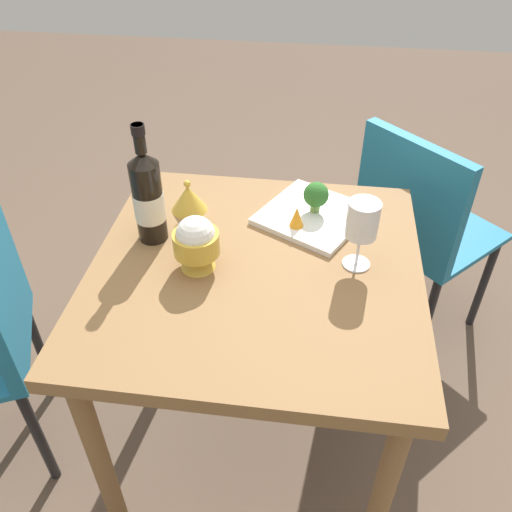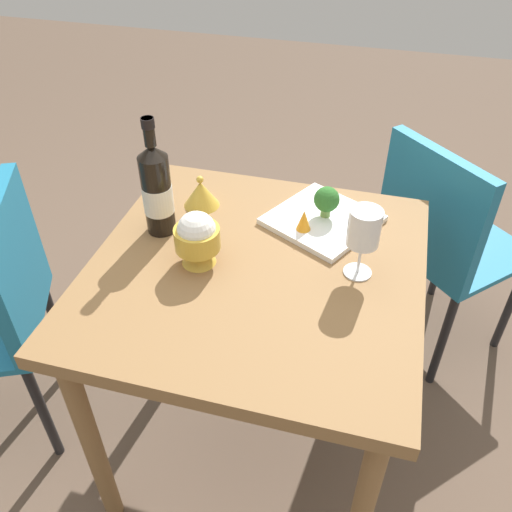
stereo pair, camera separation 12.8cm
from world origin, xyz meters
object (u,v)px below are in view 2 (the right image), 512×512
Objects in this scene: rice_bowl_lid at (201,194)px; serving_plate at (322,220)px; chair_by_wall at (440,234)px; carrot_garnish_left at (304,220)px; wine_bottle at (157,190)px; wine_glass at (364,229)px; rice_bowl at (197,238)px; broccoli_floret at (327,200)px; chair_near_window at (0,299)px.

rice_bowl_lid is 0.34m from serving_plate.
carrot_garnish_left is (-0.40, 0.39, 0.26)m from chair_by_wall.
chair_by_wall reaches higher than serving_plate.
wine_glass is (-0.04, -0.52, 0.01)m from wine_bottle.
wine_glass is 0.39m from rice_bowl.
rice_bowl is 0.25m from rice_bowl_lid.
broccoli_floret is 0.09m from carrot_garnish_left.
wine_bottle reaches higher than chair_near_window.
wine_glass reaches higher than rice_bowl_lid.
broccoli_floret is at bearing 29.78° from wine_glass.
wine_bottle is 0.38m from carrot_garnish_left.
wine_bottle reaches higher than carrot_garnish_left.
rice_bowl is 1.42× the size of rice_bowl_lid.
wine_glass is (-0.52, 0.24, 0.35)m from chair_by_wall.
chair_near_window is at bearing 109.67° from serving_plate.
rice_bowl_lid is (0.14, -0.06, -0.09)m from wine_bottle.
wine_glass is at bearing -150.22° from broccoli_floret.
serving_plate is at bearing -47.46° from rice_bowl.
rice_bowl is at bearing -125.83° from wine_bottle.
wine_bottle is 0.93× the size of serving_plate.
carrot_garnish_left is at bearing -78.11° from wine_bottle.
chair_by_wall is 8.50× the size of rice_bowl_lid.
wine_bottle reaches higher than chair_by_wall.
chair_by_wall is at bearing -46.89° from rice_bowl.
wine_bottle is 0.44m from serving_plate.
wine_bottle is at bearing 85.46° from wine_glass.
broccoli_floret is (0.01, -0.01, 0.06)m from serving_plate.
chair_near_window reaches higher than carrot_garnish_left.
rice_bowl is 0.42× the size of serving_plate.
broccoli_floret is at bearing -87.35° from rice_bowl_lid.
carrot_garnish_left is (0.12, 0.16, -0.08)m from wine_glass.
rice_bowl is (-0.10, -0.14, -0.05)m from wine_bottle.
rice_bowl_lid is 1.74× the size of carrot_garnish_left.
chair_by_wall is 0.89m from rice_bowl.
chair_by_wall is 6.00× the size of rice_bowl.
wine_bottle is 3.67× the size of broccoli_floret.
wine_glass is 1.26× the size of rice_bowl.
carrot_garnish_left is at bearing 52.87° from wine_glass.
wine_glass is 2.09× the size of broccoli_floret.
broccoli_floret is at bearing -92.20° from chair_by_wall.
serving_plate is 5.88× the size of carrot_garnish_left.
chair_near_window is 2.70× the size of wine_bottle.
rice_bowl_lid is 0.31m from carrot_garnish_left.
wine_bottle is (0.16, -0.45, 0.34)m from chair_near_window.
serving_plate is at bearing -89.06° from rice_bowl_lid.
wine_glass is 1.79× the size of rice_bowl_lid.
chair_by_wall is at bearing -46.48° from serving_plate.
chair_near_window is at bearing 106.45° from carrot_garnish_left.
chair_near_window is at bearing 120.21° from rice_bowl_lid.
chair_near_window is 0.59m from wine_bottle.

